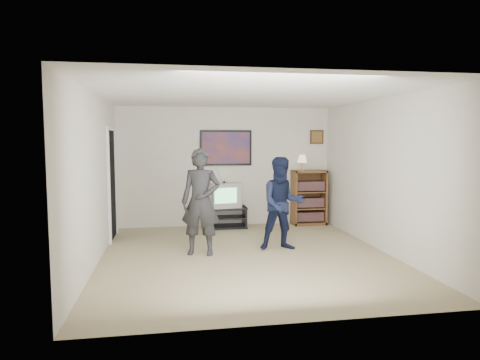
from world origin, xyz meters
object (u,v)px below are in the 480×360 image
object	(u,v)px
crt_television	(224,195)
bookshelf	(309,197)
media_stand	(226,217)
person_short	(282,204)
person_tall	(201,202)

from	to	relation	value
crt_television	bookshelf	size ratio (longest dim) A/B	0.51
bookshelf	media_stand	bearing A→B (deg)	-178.42
media_stand	crt_television	world-z (taller)	crt_television
media_stand	person_short	world-z (taller)	person_short
media_stand	person_short	xyz separation A→B (m)	(0.70, -1.91, 0.56)
bookshelf	person_tall	distance (m)	3.22
media_stand	person_tall	bearing A→B (deg)	-106.97
person_tall	crt_television	bearing A→B (deg)	86.93
bookshelf	person_short	world-z (taller)	person_short
crt_television	person_tall	size ratio (longest dim) A/B	0.35
media_stand	crt_television	distance (m)	0.47
crt_television	media_stand	bearing A→B (deg)	-9.30
crt_television	bookshelf	world-z (taller)	bookshelf
media_stand	person_short	bearing A→B (deg)	-68.66
media_stand	person_tall	world-z (taller)	person_tall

